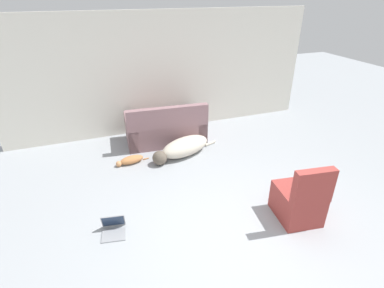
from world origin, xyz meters
name	(u,v)px	position (x,y,z in m)	size (l,w,h in m)	color
ground_plane	(246,242)	(0.00, 0.00, 0.00)	(20.00, 20.00, 0.00)	#999EA3
wall_back	(164,73)	(0.00, 3.80, 1.27)	(6.75, 0.06, 2.53)	silver
couch	(166,129)	(-0.19, 3.12, 0.29)	(1.66, 0.96, 0.88)	gray
dog	(183,148)	(-0.05, 2.42, 0.17)	(1.48, 0.78, 0.34)	beige
cat	(131,160)	(-1.06, 2.46, 0.07)	(0.63, 0.26, 0.14)	#BC7A47
laptop_open	(113,227)	(-1.57, 0.79, 0.08)	(0.36, 0.36, 0.23)	gray
side_chair	(299,201)	(0.89, 0.17, 0.30)	(0.62, 0.70, 0.93)	#993833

